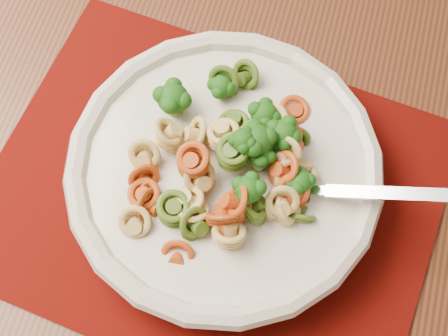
# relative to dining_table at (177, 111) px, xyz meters

# --- Properties ---
(dining_table) EXTENTS (1.30, 0.87, 0.70)m
(dining_table) POSITION_rel_dining_table_xyz_m (0.00, 0.00, 0.00)
(dining_table) COLOR #5A2E19
(dining_table) RESTS_ON ground
(placemat) EXTENTS (0.44, 0.37, 0.00)m
(placemat) POSITION_rel_dining_table_xyz_m (0.07, -0.13, 0.11)
(placemat) COLOR #4C0703
(placemat) RESTS_ON dining_table
(pasta_bowl) EXTENTS (0.28, 0.28, 0.05)m
(pasta_bowl) POSITION_rel_dining_table_xyz_m (0.08, -0.12, 0.14)
(pasta_bowl) COLOR beige
(pasta_bowl) RESTS_ON placemat
(pasta_broccoli_heap) EXTENTS (0.23, 0.23, 0.06)m
(pasta_broccoli_heap) POSITION_rel_dining_table_xyz_m (0.08, -0.12, 0.15)
(pasta_broccoli_heap) COLOR #DFC16E
(pasta_broccoli_heap) RESTS_ON pasta_bowl
(fork) EXTENTS (0.18, 0.03, 0.08)m
(fork) POSITION_rel_dining_table_xyz_m (0.15, -0.12, 0.15)
(fork) COLOR silver
(fork) RESTS_ON pasta_bowl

